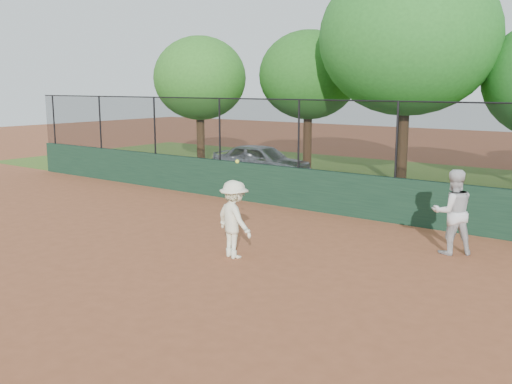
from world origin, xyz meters
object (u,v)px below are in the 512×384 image
Objects in this scene: parked_car at (261,161)px; player_main at (234,219)px; tree_0 at (200,78)px; player_second at (453,212)px; tree_2 at (408,37)px; tree_1 at (308,75)px.

player_main is at bearing -151.67° from parked_car.
tree_0 reaches higher than player_main.
parked_car is 2.17× the size of player_second.
tree_2 is at bearing -81.00° from parked_car.
tree_2 is (-0.52, 10.06, 4.36)m from player_main.
tree_2 is at bearing -99.52° from player_second.
tree_0 is 0.99× the size of tree_1.
player_second is 12.21m from tree_1.
tree_0 is at bearing 70.25° from parked_car.
player_main is 0.37× the size of tree_1.
tree_1 is at bearing -82.66° from player_second.
tree_1 reaches higher than parked_car.
tree_1 is (0.67, 2.30, 3.31)m from parked_car.
parked_car is 4.09m from tree_1.
parked_car is at bearing -14.91° from tree_0.
tree_1 reaches higher than player_second.
tree_2 reaches higher than tree_1.
player_main is 10.98m from tree_2.
tree_2 is (-4.08, 7.05, 4.27)m from player_second.
parked_car is 0.69× the size of tree_1.
tree_0 is at bearing -178.98° from tree_2.
player_second is at bearing -43.05° from tree_1.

